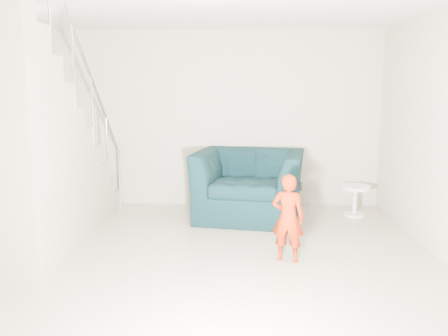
{
  "coord_description": "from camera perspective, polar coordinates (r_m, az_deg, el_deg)",
  "views": [
    {
      "loc": [
        0.33,
        -4.59,
        1.85
      ],
      "look_at": [
        0.15,
        1.2,
        0.85
      ],
      "focal_mm": 38.0,
      "sensor_mm": 36.0,
      "label": 1
    }
  ],
  "objects": [
    {
      "name": "phone",
      "position": [
        5.01,
        9.17,
        -2.15
      ],
      "size": [
        0.03,
        0.05,
        0.1
      ],
      "primitive_type": "cube",
      "rotation": [
        0.0,
        0.0,
        0.12
      ],
      "color": "black",
      "rests_on": "toddler"
    },
    {
      "name": "side_table",
      "position": [
        7.1,
        15.47,
        -3.22
      ],
      "size": [
        0.44,
        0.44,
        0.44
      ],
      "color": "white",
      "rests_on": "floor"
    },
    {
      "name": "cushion",
      "position": [
        7.01,
        2.16,
        0.54
      ],
      "size": [
        0.38,
        0.18,
        0.38
      ],
      "primitive_type": "cube",
      "rotation": [
        0.21,
        0.0,
        0.0
      ],
      "color": "black",
      "rests_on": "armchair"
    },
    {
      "name": "armchair",
      "position": [
        6.71,
        3.03,
        -2.02
      ],
      "size": [
        1.67,
        1.52,
        0.95
      ],
      "primitive_type": "imported",
      "rotation": [
        0.0,
        0.0,
        -0.18
      ],
      "color": "black",
      "rests_on": "floor"
    },
    {
      "name": "throw",
      "position": [
        6.7,
        -2.64,
        -0.96
      ],
      "size": [
        0.05,
        0.49,
        0.55
      ],
      "primitive_type": "cube",
      "color": "black",
      "rests_on": "armchair"
    },
    {
      "name": "staircase",
      "position": [
        5.71,
        -22.3,
        -0.03
      ],
      "size": [
        1.02,
        3.03,
        3.62
      ],
      "color": "#ADA089",
      "rests_on": "floor"
    },
    {
      "name": "front_wall",
      "position": [
        1.93,
        -8.14,
        -5.26
      ],
      "size": [
        5.0,
        0.0,
        5.0
      ],
      "primitive_type": "plane",
      "rotation": [
        -1.57,
        0.0,
        0.0
      ],
      "color": "#BBB098",
      "rests_on": "floor"
    },
    {
      "name": "back_wall",
      "position": [
        7.36,
        -0.8,
        5.9
      ],
      "size": [
        5.0,
        0.0,
        5.0
      ],
      "primitive_type": "plane",
      "rotation": [
        1.57,
        0.0,
        0.0
      ],
      "color": "#BBB098",
      "rests_on": "floor"
    },
    {
      "name": "floor",
      "position": [
        4.96,
        -2.21,
        -12.12
      ],
      "size": [
        5.5,
        5.5,
        0.0
      ],
      "primitive_type": "plane",
      "color": "tan",
      "rests_on": "ground"
    },
    {
      "name": "toddler",
      "position": [
        5.09,
        7.69,
        -5.96
      ],
      "size": [
        0.39,
        0.31,
        0.95
      ],
      "primitive_type": "imported",
      "rotation": [
        0.0,
        0.0,
        2.88
      ],
      "color": "#A92605",
      "rests_on": "floor"
    }
  ]
}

